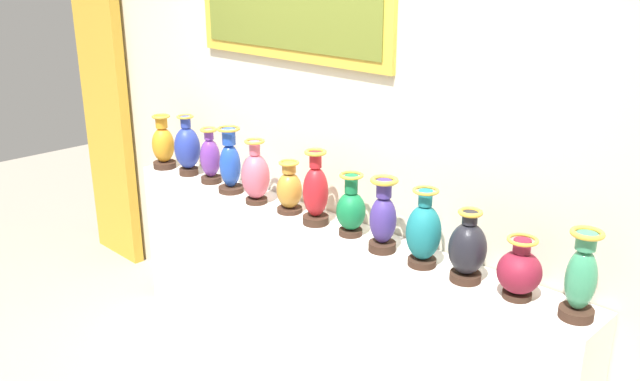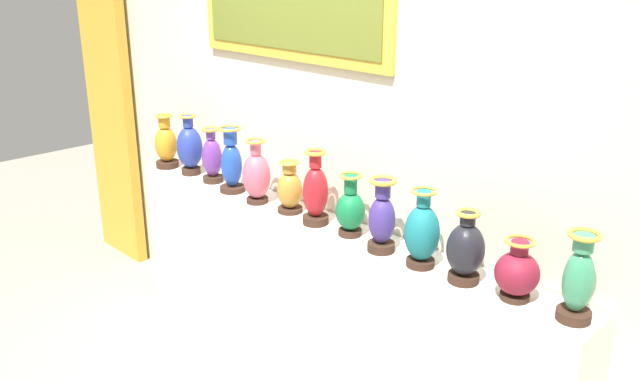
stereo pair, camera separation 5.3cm
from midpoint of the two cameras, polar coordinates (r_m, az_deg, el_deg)
name	(u,v)px [view 1 (the left image)]	position (r m, az deg, el deg)	size (l,w,h in m)	color
ground_plane	(320,377)	(4.18, -0.38, -15.53)	(11.73, 11.73, 0.00)	gray
display_shelf	(320,303)	(3.91, -0.39, -9.49)	(3.13, 0.30, 1.00)	silver
back_wall	(345,143)	(3.71, 1.74, 4.03)	(5.73, 0.14, 2.79)	beige
curtain_gold	(107,119)	(5.63, -17.84, 5.76)	(0.59, 0.08, 2.31)	gold
vase_amber	(163,145)	(4.71, -13.45, 3.76)	(0.15, 0.15, 0.37)	#382319
vase_cobalt	(187,148)	(4.52, -11.50, 3.53)	(0.17, 0.17, 0.40)	#382319
vase_violet	(210,158)	(4.34, -9.63, 2.69)	(0.13, 0.13, 0.36)	#382319
vase_sapphire	(230,164)	(4.14, -7.99, 2.25)	(0.16, 0.16, 0.41)	#382319
vase_rose	(256,176)	(3.94, -5.85, 1.24)	(0.17, 0.17, 0.38)	#382319
vase_ochre	(289,190)	(3.80, -3.02, 0.08)	(0.15, 0.15, 0.30)	#382319
vase_crimson	(315,192)	(3.61, -0.84, -0.13)	(0.14, 0.14, 0.41)	#382319
vase_emerald	(351,209)	(3.48, 2.19, -1.60)	(0.15, 0.15, 0.33)	#382319
vase_indigo	(383,218)	(3.29, 4.90, -2.35)	(0.14, 0.14, 0.38)	#382319
vase_teal	(423,232)	(3.16, 8.28, -3.52)	(0.16, 0.16, 0.38)	#382319
vase_onyx	(467,249)	(3.06, 11.88, -4.88)	(0.17, 0.17, 0.34)	#382319
vase_burgundy	(519,271)	(2.97, 16.03, -6.58)	(0.19, 0.19, 0.28)	#382319
vase_jade	(581,278)	(2.87, 20.72, -6.97)	(0.14, 0.14, 0.38)	#382319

